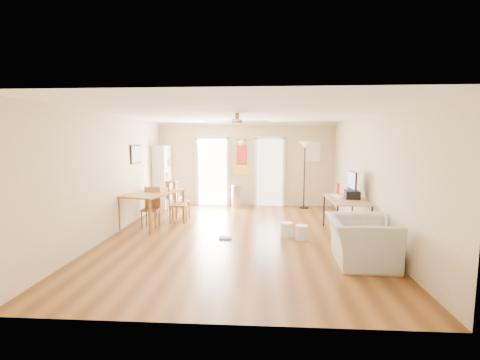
# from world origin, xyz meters

# --- Properties ---
(floor) EXTENTS (7.00, 7.00, 0.00)m
(floor) POSITION_xyz_m (0.00, 0.00, 0.00)
(floor) COLOR brown
(floor) RESTS_ON ground
(ceiling) EXTENTS (5.50, 7.00, 0.00)m
(ceiling) POSITION_xyz_m (0.00, 0.00, 2.60)
(ceiling) COLOR silver
(ceiling) RESTS_ON floor
(wall_back) EXTENTS (5.50, 0.04, 2.60)m
(wall_back) POSITION_xyz_m (0.00, 3.50, 1.30)
(wall_back) COLOR beige
(wall_back) RESTS_ON floor
(wall_front) EXTENTS (5.50, 0.04, 2.60)m
(wall_front) POSITION_xyz_m (0.00, -3.50, 1.30)
(wall_front) COLOR beige
(wall_front) RESTS_ON floor
(wall_left) EXTENTS (0.04, 7.00, 2.60)m
(wall_left) POSITION_xyz_m (-2.75, 0.00, 1.30)
(wall_left) COLOR beige
(wall_left) RESTS_ON floor
(wall_right) EXTENTS (0.04, 7.00, 2.60)m
(wall_right) POSITION_xyz_m (2.75, 0.00, 1.30)
(wall_right) COLOR beige
(wall_right) RESTS_ON floor
(crown_molding) EXTENTS (5.50, 7.00, 0.08)m
(crown_molding) POSITION_xyz_m (0.00, 0.00, 2.56)
(crown_molding) COLOR white
(crown_molding) RESTS_ON wall_back
(kitchen_doorway) EXTENTS (0.90, 0.10, 2.10)m
(kitchen_doorway) POSITION_xyz_m (-1.05, 3.48, 1.05)
(kitchen_doorway) COLOR white
(kitchen_doorway) RESTS_ON wall_back
(bathroom_doorway) EXTENTS (0.80, 0.10, 2.10)m
(bathroom_doorway) POSITION_xyz_m (0.75, 3.48, 1.05)
(bathroom_doorway) COLOR white
(bathroom_doorway) RESTS_ON wall_back
(wall_decal) EXTENTS (0.46, 0.03, 1.10)m
(wall_decal) POSITION_xyz_m (-0.13, 3.48, 1.55)
(wall_decal) COLOR red
(wall_decal) RESTS_ON wall_back
(ac_grille) EXTENTS (0.50, 0.04, 0.60)m
(ac_grille) POSITION_xyz_m (2.05, 3.47, 1.70)
(ac_grille) COLOR white
(ac_grille) RESTS_ON wall_back
(framed_poster) EXTENTS (0.04, 0.66, 0.48)m
(framed_poster) POSITION_xyz_m (-2.73, 1.40, 1.70)
(framed_poster) COLOR black
(framed_poster) RESTS_ON wall_left
(ceiling_fan) EXTENTS (1.24, 1.24, 0.20)m
(ceiling_fan) POSITION_xyz_m (0.00, -0.30, 2.43)
(ceiling_fan) COLOR #593819
(ceiling_fan) RESTS_ON ceiling
(bookshelf) EXTENTS (0.46, 0.89, 1.90)m
(bookshelf) POSITION_xyz_m (-2.54, 3.05, 0.95)
(bookshelf) COLOR silver
(bookshelf) RESTS_ON floor
(dining_table) EXTENTS (1.37, 1.81, 0.80)m
(dining_table) POSITION_xyz_m (-2.15, 0.90, 0.40)
(dining_table) COLOR olive
(dining_table) RESTS_ON floor
(dining_chair_right_a) EXTENTS (0.47, 0.47, 0.97)m
(dining_chair_right_a) POSITION_xyz_m (-1.60, 1.67, 0.48)
(dining_chair_right_a) COLOR #9E6832
(dining_chair_right_a) RESTS_ON floor
(dining_chair_right_b) EXTENTS (0.43, 0.43, 0.98)m
(dining_chair_right_b) POSITION_xyz_m (-1.60, 1.18, 0.49)
(dining_chair_right_b) COLOR #A57535
(dining_chair_right_b) RESTS_ON floor
(dining_chair_near) EXTENTS (0.38, 0.38, 0.92)m
(dining_chair_near) POSITION_xyz_m (-2.15, 0.71, 0.46)
(dining_chair_near) COLOR #A57235
(dining_chair_near) RESTS_ON floor
(dining_chair_far) EXTENTS (0.41, 0.41, 0.91)m
(dining_chair_far) POSITION_xyz_m (-2.03, 2.42, 0.45)
(dining_chair_far) COLOR #A06433
(dining_chair_far) RESTS_ON floor
(trash_can) EXTENTS (0.37, 0.37, 0.69)m
(trash_can) POSITION_xyz_m (-0.26, 3.17, 0.35)
(trash_can) COLOR silver
(trash_can) RESTS_ON floor
(torchiere_lamp) EXTENTS (0.45, 0.45, 2.02)m
(torchiere_lamp) POSITION_xyz_m (1.79, 3.18, 1.01)
(torchiere_lamp) COLOR black
(torchiere_lamp) RESTS_ON floor
(computer_desk) EXTENTS (0.75, 1.49, 0.80)m
(computer_desk) POSITION_xyz_m (2.33, 0.28, 0.40)
(computer_desk) COLOR #A87B5B
(computer_desk) RESTS_ON floor
(imac) EXTENTS (0.27, 0.63, 0.59)m
(imac) POSITION_xyz_m (2.47, 0.38, 1.09)
(imac) COLOR black
(imac) RESTS_ON computer_desk
(keyboard) EXTENTS (0.21, 0.44, 0.02)m
(keyboard) POSITION_xyz_m (2.20, 0.53, 0.81)
(keyboard) COLOR silver
(keyboard) RESTS_ON computer_desk
(printer) EXTENTS (0.32, 0.37, 0.18)m
(printer) POSITION_xyz_m (2.45, 0.28, 0.89)
(printer) COLOR black
(printer) RESTS_ON computer_desk
(orange_bottle) EXTENTS (0.08, 0.08, 0.24)m
(orange_bottle) POSITION_xyz_m (2.30, 0.99, 0.92)
(orange_bottle) COLOR #EB4014
(orange_bottle) RESTS_ON computer_desk
(wastebasket_a) EXTENTS (0.30, 0.30, 0.31)m
(wastebasket_a) POSITION_xyz_m (1.03, 0.03, 0.15)
(wastebasket_a) COLOR silver
(wastebasket_a) RESTS_ON floor
(wastebasket_b) EXTENTS (0.31, 0.31, 0.30)m
(wastebasket_b) POSITION_xyz_m (1.34, -0.17, 0.15)
(wastebasket_b) COLOR silver
(wastebasket_b) RESTS_ON floor
(floor_cloth) EXTENTS (0.27, 0.22, 0.04)m
(floor_cloth) POSITION_xyz_m (-0.26, -0.20, 0.02)
(floor_cloth) COLOR #9E9F99
(floor_cloth) RESTS_ON floor
(armchair) EXTENTS (1.08, 1.22, 0.77)m
(armchair) POSITION_xyz_m (2.15, -1.47, 0.38)
(armchair) COLOR #ACACA7
(armchair) RESTS_ON floor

